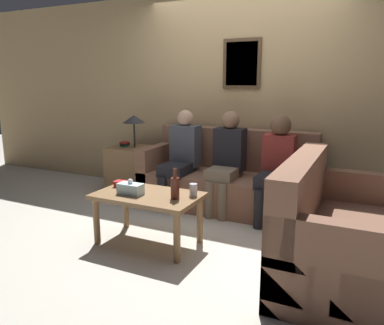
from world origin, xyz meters
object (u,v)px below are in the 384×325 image
object	(u,v)px
couch_side	(334,237)
person_middle	(227,158)
wine_bottle	(175,187)
person_left	(181,155)
person_right	(276,164)
coffee_table	(148,201)
drinking_glass	(193,190)
couch_main	(228,181)

from	to	relation	value
couch_side	person_middle	bearing A→B (deg)	51.11
couch_side	wine_bottle	distance (m)	1.36
person_left	person_right	xyz separation A→B (m)	(1.16, -0.01, 0.00)
couch_side	coffee_table	xyz separation A→B (m)	(-1.61, -0.12, 0.09)
couch_side	wine_bottle	size ratio (longest dim) A/B	5.66
wine_bottle	couch_side	bearing A→B (deg)	5.92
coffee_table	drinking_glass	distance (m)	0.44
drinking_glass	couch_main	bearing A→B (deg)	95.33
person_left	person_middle	xyz separation A→B (m)	(0.58, 0.00, 0.01)
coffee_table	person_left	distance (m)	1.20
person_left	person_right	bearing A→B (deg)	-0.41
couch_main	person_right	bearing A→B (deg)	-16.52
couch_side	person_left	bearing A→B (deg)	61.14
couch_main	coffee_table	distance (m)	1.36
person_left	person_middle	bearing A→B (deg)	0.46
couch_main	couch_side	size ratio (longest dim) A/B	1.31
couch_main	drinking_glass	world-z (taller)	couch_main
coffee_table	wine_bottle	distance (m)	0.34
coffee_table	person_right	distance (m)	1.48
coffee_table	person_right	world-z (taller)	person_right
coffee_table	drinking_glass	bearing A→B (deg)	17.03
couch_main	wine_bottle	size ratio (longest dim) A/B	7.41
coffee_table	person_right	xyz separation A→B (m)	(0.91, 1.14, 0.21)
wine_bottle	person_right	distance (m)	1.31
couch_side	coffee_table	distance (m)	1.62
coffee_table	person_middle	xyz separation A→B (m)	(0.33, 1.16, 0.22)
couch_main	couch_side	distance (m)	1.79
coffee_table	couch_main	bearing A→B (deg)	77.50
couch_side	couch_main	bearing A→B (deg)	47.68
person_right	couch_side	bearing A→B (deg)	-55.38
coffee_table	couch_side	bearing A→B (deg)	4.36
coffee_table	drinking_glass	xyz separation A→B (m)	(0.41, 0.12, 0.13)
wine_bottle	person_middle	bearing A→B (deg)	87.82
drinking_glass	person_middle	distance (m)	1.04
wine_bottle	drinking_glass	xyz separation A→B (m)	(0.12, 0.14, -0.05)
person_middle	couch_main	bearing A→B (deg)	103.28
couch_main	person_right	size ratio (longest dim) A/B	1.77
couch_main	drinking_glass	distance (m)	1.23
couch_side	person_left	distance (m)	2.15
person_right	coffee_table	bearing A→B (deg)	-128.55
wine_bottle	person_middle	size ratio (longest dim) A/B	0.23
drinking_glass	person_right	xyz separation A→B (m)	(0.50, 1.02, 0.08)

